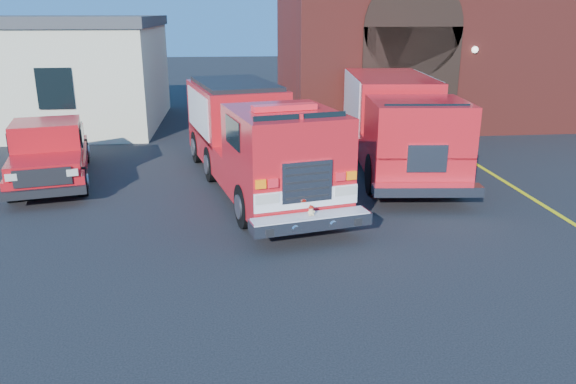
{
  "coord_description": "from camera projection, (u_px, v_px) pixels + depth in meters",
  "views": [
    {
      "loc": [
        -1.01,
        -11.09,
        4.5
      ],
      "look_at": [
        0.0,
        -1.2,
        1.3
      ],
      "focal_mm": 35.0,
      "sensor_mm": 36.0,
      "label": 1
    }
  ],
  "objects": [
    {
      "name": "fire_station",
      "position": [
        455.0,
        18.0,
        24.79
      ],
      "size": [
        15.2,
        10.2,
        8.45
      ],
      "color": "maroon",
      "rests_on": "ground"
    },
    {
      "name": "parking_stripe_far",
      "position": [
        452.0,
        149.0,
        19.24
      ],
      "size": [
        0.12,
        3.0,
        0.01
      ],
      "primitive_type": "cube",
      "color": "yellow",
      "rests_on": "ground"
    },
    {
      "name": "parking_stripe_mid",
      "position": [
        491.0,
        173.0,
        16.4
      ],
      "size": [
        0.12,
        3.0,
        0.01
      ],
      "primitive_type": "cube",
      "color": "yellow",
      "rests_on": "ground"
    },
    {
      "name": "pickup_truck",
      "position": [
        50.0,
        152.0,
        15.47
      ],
      "size": [
        2.96,
        5.52,
        1.71
      ],
      "color": "black",
      "rests_on": "ground"
    },
    {
      "name": "ground",
      "position": [
        282.0,
        233.0,
        11.98
      ],
      "size": [
        100.0,
        100.0,
        0.0
      ],
      "primitive_type": "plane",
      "color": "black",
      "rests_on": "ground"
    },
    {
      "name": "secondary_truck",
      "position": [
        396.0,
        120.0,
        16.74
      ],
      "size": [
        3.18,
        8.2,
        2.6
      ],
      "color": "black",
      "rests_on": "ground"
    },
    {
      "name": "parking_stripe_near",
      "position": [
        546.0,
        207.0,
        13.55
      ],
      "size": [
        0.12,
        3.0,
        0.01
      ],
      "primitive_type": "cube",
      "color": "yellow",
      "rests_on": "ground"
    },
    {
      "name": "side_building",
      "position": [
        32.0,
        71.0,
        22.75
      ],
      "size": [
        10.2,
        8.2,
        4.35
      ],
      "color": "beige",
      "rests_on": "ground"
    },
    {
      "name": "fire_engine",
      "position": [
        254.0,
        138.0,
        14.74
      ],
      "size": [
        4.15,
        8.76,
        2.6
      ],
      "color": "black",
      "rests_on": "ground"
    }
  ]
}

